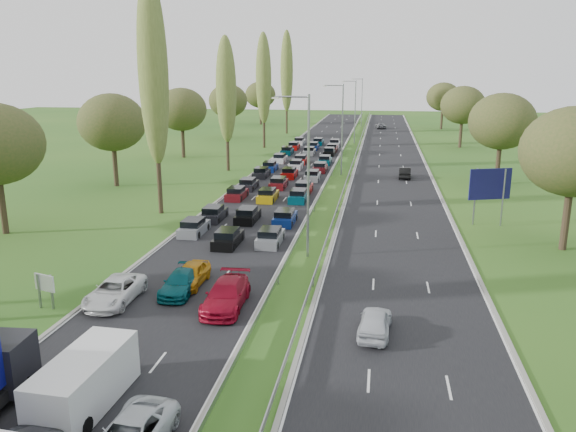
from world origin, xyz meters
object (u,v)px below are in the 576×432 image
at_px(direction_sign, 490,187).
at_px(white_van_rear, 88,379).
at_px(near_car_2, 115,291).
at_px(info_sign, 45,286).

bearing_deg(direction_sign, white_van_rear, -123.65).
xyz_separation_m(near_car_2, white_van_rear, (3.80, -10.15, 0.42)).
bearing_deg(near_car_2, direction_sign, 40.37).
bearing_deg(near_car_2, info_sign, -158.51).
relative_size(info_sign, direction_sign, 0.40).
distance_m(info_sign, direction_sign, 37.24).
xyz_separation_m(near_car_2, info_sign, (-3.58, -1.47, 0.64)).
distance_m(white_van_rear, info_sign, 11.39).
distance_m(near_car_2, info_sign, 3.92).
xyz_separation_m(white_van_rear, direction_sign, (21.42, 32.19, 2.42)).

